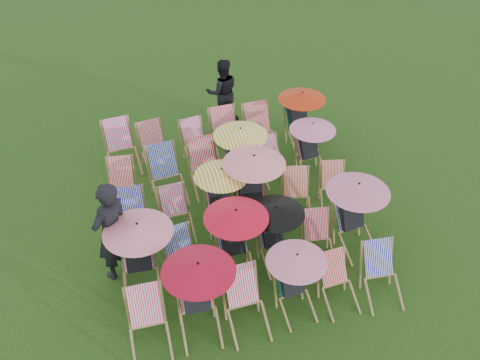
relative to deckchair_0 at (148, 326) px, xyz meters
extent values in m
plane|color=black|center=(1.95, 2.29, -0.47)|extent=(100.00, 100.00, 0.00)
cube|color=#E42D66|center=(0.00, 0.25, 0.18)|extent=(0.49, 0.36, 0.58)
cube|color=red|center=(0.79, 0.34, 0.18)|extent=(0.50, 0.37, 0.58)
cube|color=black|center=(0.78, 0.29, 0.18)|extent=(0.41, 0.43, 0.61)
sphere|color=tan|center=(0.79, 0.39, 0.50)|extent=(0.21, 0.21, 0.21)
cylinder|color=black|center=(0.85, 0.25, 0.45)|extent=(0.03, 0.03, 0.72)
cone|color=#A30921|center=(0.85, 0.25, 0.78)|extent=(1.12, 1.12, 0.17)
cube|color=#E62E61|center=(1.50, 0.26, 0.18)|extent=(0.51, 0.39, 0.59)
cube|color=#0A6B31|center=(2.31, 0.29, 0.09)|extent=(0.46, 0.37, 0.50)
cube|color=black|center=(2.32, 0.24, 0.09)|extent=(0.40, 0.41, 0.53)
sphere|color=tan|center=(2.31, 0.33, 0.37)|extent=(0.19, 0.19, 0.19)
cylinder|color=black|center=(2.38, 0.22, 0.33)|extent=(0.03, 0.03, 0.62)
cone|color=#D56D93|center=(2.38, 0.22, 0.61)|extent=(0.97, 0.97, 0.15)
cube|color=red|center=(3.07, 0.31, 0.11)|extent=(0.46, 0.36, 0.52)
cube|color=#0708A2|center=(3.85, 0.27, 0.16)|extent=(0.49, 0.37, 0.56)
cube|color=#E02C86|center=(0.01, 1.40, 0.19)|extent=(0.51, 0.39, 0.59)
cube|color=black|center=(0.01, 1.34, 0.19)|extent=(0.43, 0.45, 0.62)
sphere|color=tan|center=(0.01, 1.45, 0.52)|extent=(0.22, 0.22, 0.22)
cylinder|color=black|center=(0.07, 1.30, 0.47)|extent=(0.03, 0.03, 0.73)
cone|color=#DE7187|center=(0.07, 1.30, 0.80)|extent=(1.14, 1.14, 0.18)
cube|color=#06188F|center=(0.69, 1.47, 0.14)|extent=(0.51, 0.41, 0.54)
cube|color=#0834AF|center=(1.62, 1.37, 0.17)|extent=(0.48, 0.36, 0.57)
cube|color=black|center=(1.62, 1.32, 0.17)|extent=(0.40, 0.42, 0.60)
sphere|color=tan|center=(1.62, 1.42, 0.48)|extent=(0.21, 0.21, 0.21)
cylinder|color=black|center=(1.68, 1.28, 0.43)|extent=(0.03, 0.03, 0.70)
cone|color=red|center=(1.68, 1.28, 0.75)|extent=(1.10, 1.10, 0.17)
cube|color=#0B079C|center=(2.33, 1.41, 0.11)|extent=(0.47, 0.37, 0.51)
cube|color=black|center=(2.34, 1.36, 0.10)|extent=(0.40, 0.41, 0.54)
sphere|color=tan|center=(2.33, 1.45, 0.39)|extent=(0.19, 0.19, 0.19)
cylinder|color=black|center=(2.40, 1.34, 0.34)|extent=(0.03, 0.03, 0.63)
cone|color=black|center=(2.40, 1.34, 0.63)|extent=(0.99, 0.99, 0.15)
cube|color=red|center=(3.17, 1.35, 0.10)|extent=(0.47, 0.37, 0.51)
cube|color=#07249D|center=(3.82, 1.44, 0.19)|extent=(0.55, 0.44, 0.59)
cube|color=black|center=(3.83, 1.40, 0.18)|extent=(0.48, 0.49, 0.61)
sphere|color=tan|center=(3.82, 1.50, 0.51)|extent=(0.22, 0.22, 0.22)
cylinder|color=black|center=(3.90, 1.37, 0.46)|extent=(0.03, 0.03, 0.72)
cone|color=#CD698F|center=(3.90, 1.37, 0.78)|extent=(1.13, 1.13, 0.17)
cube|color=#0A08AC|center=(0.00, 2.66, 0.17)|extent=(0.49, 0.36, 0.57)
cube|color=#D62A68|center=(0.79, 2.61, 0.13)|extent=(0.48, 0.37, 0.54)
cube|color=#E32D79|center=(1.66, 2.61, 0.13)|extent=(0.47, 0.35, 0.53)
cube|color=black|center=(1.66, 2.56, 0.13)|extent=(0.39, 0.41, 0.56)
sphere|color=tan|center=(1.66, 2.66, 0.42)|extent=(0.20, 0.20, 0.20)
cylinder|color=black|center=(1.71, 2.52, 0.37)|extent=(0.03, 0.03, 0.65)
cone|color=#DE9C0B|center=(1.71, 2.52, 0.67)|extent=(1.03, 1.03, 0.16)
cube|color=#D82B8A|center=(2.28, 2.63, 0.22)|extent=(0.55, 0.43, 0.62)
cube|color=black|center=(2.28, 2.58, 0.22)|extent=(0.47, 0.49, 0.65)
sphere|color=tan|center=(2.29, 2.69, 0.56)|extent=(0.23, 0.23, 0.23)
cylinder|color=black|center=(2.34, 2.53, 0.50)|extent=(0.03, 0.03, 0.75)
cone|color=pink|center=(2.34, 2.53, 0.85)|extent=(1.19, 1.19, 0.18)
cube|color=red|center=(3.20, 2.54, 0.14)|extent=(0.52, 0.43, 0.55)
cube|color=red|center=(4.01, 2.63, 0.10)|extent=(0.48, 0.40, 0.51)
cube|color=red|center=(-0.09, 3.75, 0.14)|extent=(0.49, 0.38, 0.54)
cube|color=#071DA2|center=(0.77, 3.77, 0.24)|extent=(0.57, 0.45, 0.63)
cube|color=red|center=(1.60, 3.83, 0.23)|extent=(0.54, 0.41, 0.62)
cube|color=#090796|center=(2.30, 3.70, 0.18)|extent=(0.51, 0.39, 0.58)
cube|color=black|center=(2.30, 3.65, 0.17)|extent=(0.43, 0.45, 0.60)
sphere|color=tan|center=(2.31, 3.75, 0.49)|extent=(0.21, 0.21, 0.21)
cylinder|color=black|center=(2.36, 3.61, 0.44)|extent=(0.03, 0.03, 0.71)
cone|color=#E7B30C|center=(2.36, 3.61, 0.76)|extent=(1.11, 1.11, 0.17)
cube|color=#D22A60|center=(3.00, 3.78, 0.13)|extent=(0.50, 0.40, 0.54)
cube|color=#F83182|center=(3.86, 3.71, 0.10)|extent=(0.47, 0.38, 0.51)
cube|color=black|center=(3.87, 3.67, 0.10)|extent=(0.41, 0.42, 0.53)
sphere|color=tan|center=(3.86, 3.76, 0.38)|extent=(0.19, 0.19, 0.19)
cylinder|color=black|center=(3.93, 3.64, 0.33)|extent=(0.03, 0.03, 0.62)
cone|color=pink|center=(3.93, 3.64, 0.62)|extent=(0.98, 0.98, 0.15)
cube|color=#E42D8B|center=(-0.04, 4.99, 0.23)|extent=(0.57, 0.45, 0.63)
cube|color=red|center=(0.66, 4.85, 0.18)|extent=(0.54, 0.44, 0.58)
cube|color=#EC2F77|center=(1.57, 4.83, 0.14)|extent=(0.50, 0.40, 0.54)
cube|color=red|center=(2.30, 4.90, 0.23)|extent=(0.56, 0.43, 0.63)
cube|color=red|center=(3.07, 4.87, 0.24)|extent=(0.56, 0.44, 0.63)
cube|color=#0B7525|center=(4.01, 4.82, 0.15)|extent=(0.51, 0.41, 0.56)
cube|color=black|center=(4.01, 4.77, 0.15)|extent=(0.44, 0.45, 0.58)
sphere|color=tan|center=(4.00, 4.87, 0.46)|extent=(0.21, 0.21, 0.21)
cylinder|color=black|center=(4.08, 4.74, 0.41)|extent=(0.03, 0.03, 0.68)
cone|color=#B6280A|center=(4.08, 4.74, 0.72)|extent=(1.07, 1.07, 0.17)
imported|color=black|center=(-0.35, 1.63, 0.51)|extent=(0.85, 0.81, 1.96)
imported|color=black|center=(2.53, 6.00, 0.36)|extent=(0.82, 0.65, 1.65)
camera|label=1|loc=(0.10, -5.07, 6.66)|focal=40.00mm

